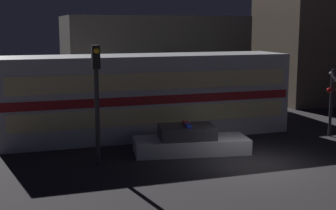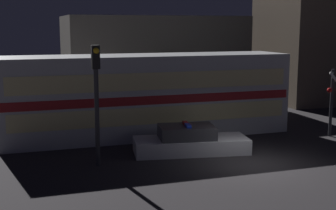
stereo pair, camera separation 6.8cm
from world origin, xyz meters
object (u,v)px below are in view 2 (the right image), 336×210
at_px(train, 148,96).
at_px(police_car, 190,142).
at_px(traffic_light_corner, 96,91).
at_px(crossing_signal_near, 332,99).

relative_size(train, police_car, 2.76).
bearing_deg(train, traffic_light_corner, -126.97).
distance_m(police_car, crossing_signal_near, 7.90).
xyz_separation_m(crossing_signal_near, traffic_light_corner, (-11.84, -1.31, 1.06)).
relative_size(crossing_signal_near, traffic_light_corner, 0.71).
bearing_deg(police_car, crossing_signal_near, 14.13).
bearing_deg(train, police_car, -77.87).
distance_m(train, traffic_light_corner, 5.56).
height_order(police_car, crossing_signal_near, crossing_signal_near).
bearing_deg(police_car, traffic_light_corner, -162.17).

